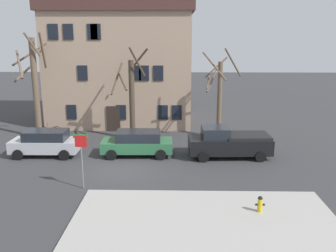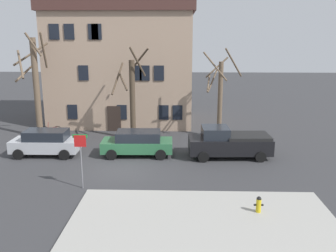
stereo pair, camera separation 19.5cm
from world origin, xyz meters
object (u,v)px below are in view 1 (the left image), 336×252
(building_main, at_px, (122,56))
(car_silver_wagon, at_px, (46,143))
(tree_bare_near, at_px, (35,84))
(car_green_wagon, at_px, (138,143))
(fire_hydrant, at_px, (260,204))
(street_sign_pole, at_px, (81,151))
(tree_bare_mid, at_px, (131,95))
(bicycle_leaning, at_px, (50,130))
(tree_bare_far, at_px, (219,94))
(pickup_truck_black, at_px, (229,142))

(building_main, relative_size, car_silver_wagon, 2.91)
(tree_bare_near, relative_size, car_green_wagon, 1.72)
(fire_hydrant, bearing_deg, car_silver_wagon, 147.12)
(street_sign_pole, bearing_deg, fire_hydrant, -17.22)
(car_green_wagon, bearing_deg, building_main, 102.87)
(tree_bare_near, distance_m, tree_bare_mid, 7.37)
(street_sign_pole, distance_m, bicycle_leaning, 11.78)
(tree_bare_far, relative_size, car_green_wagon, 1.48)
(building_main, relative_size, pickup_truck_black, 2.37)
(tree_bare_mid, height_order, fire_hydrant, tree_bare_mid)
(fire_hydrant, xyz_separation_m, street_sign_pole, (-8.49, 2.63, 1.52))
(tree_bare_far, bearing_deg, tree_bare_mid, -174.39)
(car_green_wagon, height_order, pickup_truck_black, pickup_truck_black)
(building_main, relative_size, street_sign_pole, 4.39)
(bicycle_leaning, bearing_deg, fire_hydrant, -43.57)
(tree_bare_mid, xyz_separation_m, tree_bare_far, (6.60, 0.65, 0.00))
(pickup_truck_black, bearing_deg, tree_bare_near, 162.57)
(car_silver_wagon, bearing_deg, bicycle_leaning, 105.99)
(building_main, bearing_deg, tree_bare_near, -133.44)
(bicycle_leaning, bearing_deg, building_main, 46.48)
(bicycle_leaning, bearing_deg, tree_bare_near, -132.75)
(tree_bare_near, height_order, fire_hydrant, tree_bare_near)
(car_silver_wagon, distance_m, car_green_wagon, 6.03)
(building_main, distance_m, fire_hydrant, 21.07)
(building_main, bearing_deg, tree_bare_far, -35.20)
(pickup_truck_black, bearing_deg, bicycle_leaning, 159.16)
(tree_bare_near, distance_m, bicycle_leaning, 3.94)
(bicycle_leaning, bearing_deg, tree_bare_far, -1.48)
(car_green_wagon, distance_m, street_sign_pole, 6.04)
(car_silver_wagon, distance_m, bicycle_leaning, 5.37)
(tree_bare_mid, height_order, bicycle_leaning, tree_bare_mid)
(street_sign_pole, bearing_deg, bicycle_leaning, 116.66)
(building_main, distance_m, tree_bare_near, 8.57)
(tree_bare_far, distance_m, car_silver_wagon, 12.98)
(building_main, xyz_separation_m, tree_bare_near, (-5.77, -6.10, -1.71))
(tree_bare_mid, relative_size, pickup_truck_black, 1.30)
(tree_bare_far, bearing_deg, car_silver_wagon, -157.91)
(tree_bare_near, relative_size, tree_bare_far, 1.16)
(tree_bare_near, height_order, tree_bare_mid, tree_bare_near)
(car_silver_wagon, bearing_deg, tree_bare_mid, 38.53)
(building_main, bearing_deg, fire_hydrant, -65.03)
(pickup_truck_black, xyz_separation_m, bicycle_leaning, (-13.43, 5.11, -0.61))
(tree_bare_near, relative_size, fire_hydrant, 10.88)
(tree_bare_far, relative_size, pickup_truck_black, 1.29)
(tree_bare_mid, distance_m, fire_hydrant, 14.27)
(tree_bare_near, height_order, tree_bare_far, tree_bare_near)
(tree_bare_far, xyz_separation_m, pickup_truck_black, (0.16, -4.77, -2.39))
(tree_bare_mid, bearing_deg, building_main, 103.57)
(car_silver_wagon, bearing_deg, tree_bare_near, 115.45)
(fire_hydrant, height_order, street_sign_pole, street_sign_pole)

